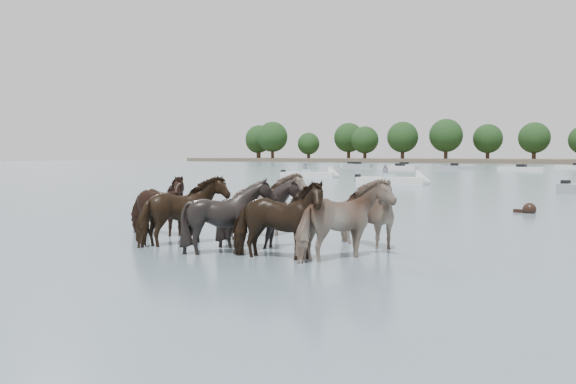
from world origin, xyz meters
The scene contains 7 objects.
ground centered at (0.00, 0.00, 0.00)m, with size 400.00×400.00×0.00m, color slate.
shoreline centered at (-70.00, 150.00, 0.50)m, with size 160.00×30.00×1.00m, color #4C4233.
pony_herd centered at (0.56, 1.90, 0.66)m, with size 7.32×3.95×1.66m.
swimming_pony centered at (2.28, 13.32, 0.10)m, with size 0.72×0.44×0.44m.
motorboat_a centered at (-10.87, 28.72, 0.23)m, with size 5.04×3.19×1.92m.
motorboat_f centered at (-22.50, 35.26, 0.23)m, with size 5.28×3.25×1.92m.
treeline centered at (-79.74, 150.50, 6.70)m, with size 144.73×23.58×12.40m.
Camera 1 is at (9.18, -7.75, 1.90)m, focal length 39.42 mm.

